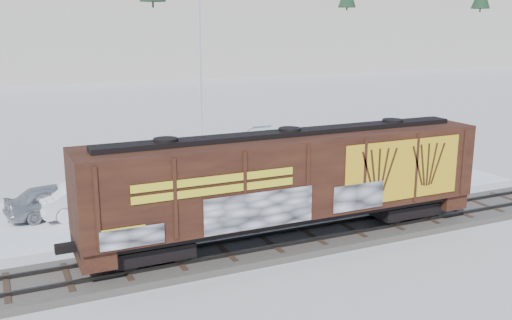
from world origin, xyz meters
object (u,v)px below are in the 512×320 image
flagpole (202,92)px  car_white (91,198)px  car_silver (56,200)px  hopper_railcar (289,178)px  car_dark (194,184)px

flagpole → car_white: bearing=-137.6°
flagpole → car_silver: bearing=-143.9°
hopper_railcar → car_white: bearing=131.9°
flagpole → car_white: 12.47m
car_silver → car_white: bearing=-117.1°
hopper_railcar → car_white: size_ratio=3.50×
flagpole → car_dark: size_ratio=2.38×
hopper_railcar → flagpole: 15.80m
car_silver → car_white: (1.56, -0.49, 0.01)m
car_white → car_dark: (5.44, 0.49, -0.03)m
hopper_railcar → car_dark: size_ratio=3.22×
flagpole → car_white: size_ratio=2.59×
flagpole → car_silver: flagpole is taller
hopper_railcar → car_silver: bearing=136.0°
hopper_railcar → car_silver: (-8.38, 8.09, -2.09)m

